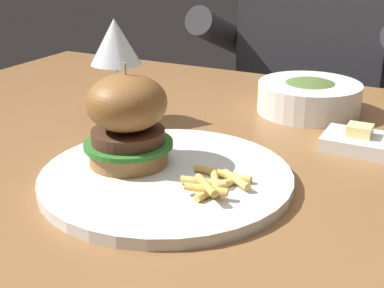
{
  "coord_description": "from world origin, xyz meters",
  "views": [
    {
      "loc": [
        0.26,
        -0.61,
        1.03
      ],
      "look_at": [
        -0.02,
        -0.07,
        0.78
      ],
      "focal_mm": 50.0,
      "sensor_mm": 36.0,
      "label": 1
    }
  ],
  "objects_px": {
    "main_plate": "(166,177)",
    "wine_glass": "(115,45)",
    "burger_sandwich": "(127,120)",
    "butter_dish": "(358,141)",
    "soup_bowl": "(309,96)",
    "diner_person": "(310,117)"
  },
  "relations": [
    {
      "from": "main_plate",
      "to": "butter_dish",
      "type": "height_order",
      "value": "butter_dish"
    },
    {
      "from": "soup_bowl",
      "to": "burger_sandwich",
      "type": "bearing_deg",
      "value": -111.14
    },
    {
      "from": "burger_sandwich",
      "to": "diner_person",
      "type": "xyz_separation_m",
      "value": [
        0.02,
        0.84,
        -0.25
      ]
    },
    {
      "from": "soup_bowl",
      "to": "butter_dish",
      "type": "bearing_deg",
      "value": -50.77
    },
    {
      "from": "butter_dish",
      "to": "soup_bowl",
      "type": "height_order",
      "value": "soup_bowl"
    },
    {
      "from": "burger_sandwich",
      "to": "main_plate",
      "type": "bearing_deg",
      "value": -5.21
    },
    {
      "from": "main_plate",
      "to": "butter_dish",
      "type": "relative_size",
      "value": 3.2
    },
    {
      "from": "wine_glass",
      "to": "main_plate",
      "type": "bearing_deg",
      "value": -42.34
    },
    {
      "from": "burger_sandwich",
      "to": "wine_glass",
      "type": "relative_size",
      "value": 0.78
    },
    {
      "from": "burger_sandwich",
      "to": "wine_glass",
      "type": "bearing_deg",
      "value": 128.1
    },
    {
      "from": "soup_bowl",
      "to": "wine_glass",
      "type": "bearing_deg",
      "value": -144.92
    },
    {
      "from": "main_plate",
      "to": "wine_glass",
      "type": "xyz_separation_m",
      "value": [
        -0.19,
        0.17,
        0.12
      ]
    },
    {
      "from": "butter_dish",
      "to": "burger_sandwich",
      "type": "bearing_deg",
      "value": -138.79
    },
    {
      "from": "main_plate",
      "to": "soup_bowl",
      "type": "relative_size",
      "value": 1.78
    },
    {
      "from": "burger_sandwich",
      "to": "wine_glass",
      "type": "distance_m",
      "value": 0.21
    },
    {
      "from": "wine_glass",
      "to": "soup_bowl",
      "type": "distance_m",
      "value": 0.34
    },
    {
      "from": "burger_sandwich",
      "to": "soup_bowl",
      "type": "xyz_separation_m",
      "value": [
        0.13,
        0.35,
        -0.04
      ]
    },
    {
      "from": "butter_dish",
      "to": "diner_person",
      "type": "distance_m",
      "value": 0.69
    },
    {
      "from": "main_plate",
      "to": "wine_glass",
      "type": "relative_size",
      "value": 1.88
    },
    {
      "from": "diner_person",
      "to": "main_plate",
      "type": "bearing_deg",
      "value": -87.29
    },
    {
      "from": "burger_sandwich",
      "to": "butter_dish",
      "type": "distance_m",
      "value": 0.33
    },
    {
      "from": "main_plate",
      "to": "butter_dish",
      "type": "bearing_deg",
      "value": 49.48
    }
  ]
}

